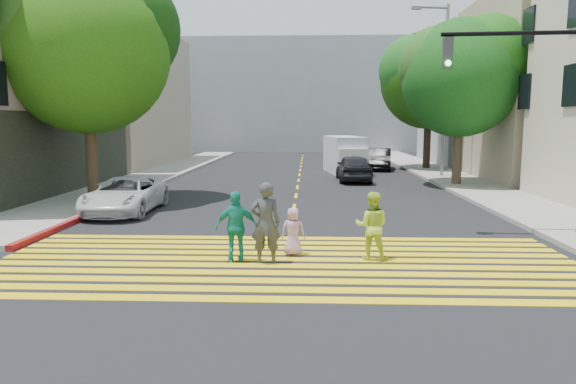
# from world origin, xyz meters

# --- Properties ---
(ground) EXTENTS (120.00, 120.00, 0.00)m
(ground) POSITION_xyz_m (0.00, 0.00, 0.00)
(ground) COLOR black
(sidewalk_left) EXTENTS (3.00, 40.00, 0.15)m
(sidewalk_left) POSITION_xyz_m (-8.50, 22.00, 0.07)
(sidewalk_left) COLOR gray
(sidewalk_left) RESTS_ON ground
(sidewalk_right) EXTENTS (3.00, 60.00, 0.15)m
(sidewalk_right) POSITION_xyz_m (8.50, 15.00, 0.07)
(sidewalk_right) COLOR gray
(sidewalk_right) RESTS_ON ground
(curb_red) EXTENTS (0.20, 8.00, 0.16)m
(curb_red) POSITION_xyz_m (-6.90, 6.00, 0.08)
(curb_red) COLOR maroon
(curb_red) RESTS_ON ground
(crosswalk) EXTENTS (13.40, 5.30, 0.01)m
(crosswalk) POSITION_xyz_m (0.00, 1.28, 0.01)
(crosswalk) COLOR yellow
(crosswalk) RESTS_ON ground
(lane_line) EXTENTS (0.12, 34.40, 0.01)m
(lane_line) POSITION_xyz_m (0.00, 22.50, 0.01)
(lane_line) COLOR yellow
(lane_line) RESTS_ON ground
(building_left_tan) EXTENTS (12.00, 16.00, 10.00)m
(building_left_tan) POSITION_xyz_m (-16.00, 28.00, 5.00)
(building_left_tan) COLOR tan
(building_left_tan) RESTS_ON ground
(building_right_tan) EXTENTS (10.00, 10.00, 10.00)m
(building_right_tan) POSITION_xyz_m (15.00, 19.00, 5.00)
(building_right_tan) COLOR tan
(building_right_tan) RESTS_ON ground
(building_right_grey) EXTENTS (10.00, 10.00, 10.00)m
(building_right_grey) POSITION_xyz_m (15.00, 30.00, 5.00)
(building_right_grey) COLOR gray
(building_right_grey) RESTS_ON ground
(backdrop_block) EXTENTS (30.00, 8.00, 12.00)m
(backdrop_block) POSITION_xyz_m (0.00, 48.00, 6.00)
(backdrop_block) COLOR gray
(backdrop_block) RESTS_ON ground
(tree_left) EXTENTS (8.58, 8.58, 9.36)m
(tree_left) POSITION_xyz_m (-8.09, 10.17, 6.31)
(tree_left) COLOR #351B16
(tree_left) RESTS_ON ground
(tree_right_near) EXTENTS (7.77, 7.55, 8.29)m
(tree_right_near) POSITION_xyz_m (8.00, 15.60, 5.61)
(tree_right_near) COLOR #362B1E
(tree_right_near) RESTS_ON ground
(tree_right_far) EXTENTS (7.14, 6.56, 9.29)m
(tree_right_far) POSITION_xyz_m (8.53, 24.56, 6.27)
(tree_right_far) COLOR black
(tree_right_far) RESTS_ON ground
(pedestrian_man) EXTENTS (0.71, 0.50, 1.87)m
(pedestrian_man) POSITION_xyz_m (-0.44, 1.23, 0.93)
(pedestrian_man) COLOR #38393C
(pedestrian_man) RESTS_ON ground
(pedestrian_woman) EXTENTS (0.86, 0.71, 1.60)m
(pedestrian_woman) POSITION_xyz_m (2.00, 1.65, 0.80)
(pedestrian_woman) COLOR #BCDB3B
(pedestrian_woman) RESTS_ON ground
(pedestrian_child) EXTENTS (0.60, 0.42, 1.17)m
(pedestrian_child) POSITION_xyz_m (0.16, 1.96, 0.59)
(pedestrian_child) COLOR #C991B7
(pedestrian_child) RESTS_ON ground
(pedestrian_extra) EXTENTS (1.02, 0.60, 1.63)m
(pedestrian_extra) POSITION_xyz_m (-1.12, 1.33, 0.82)
(pedestrian_extra) COLOR #178C76
(pedestrian_extra) RESTS_ON ground
(white_sedan) EXTENTS (2.11, 4.53, 1.26)m
(white_sedan) POSITION_xyz_m (-5.96, 7.61, 0.63)
(white_sedan) COLOR silver
(white_sedan) RESTS_ON ground
(dark_car_near) EXTENTS (1.79, 4.33, 1.47)m
(dark_car_near) POSITION_xyz_m (3.00, 17.70, 0.73)
(dark_car_near) COLOR black
(dark_car_near) RESTS_ON ground
(silver_car) EXTENTS (2.29, 5.08, 1.44)m
(silver_car) POSITION_xyz_m (3.14, 28.22, 0.72)
(silver_car) COLOR gray
(silver_car) RESTS_ON ground
(dark_car_parked) EXTENTS (2.18, 4.56, 1.44)m
(dark_car_parked) POSITION_xyz_m (5.33, 24.66, 0.72)
(dark_car_parked) COLOR black
(dark_car_parked) RESTS_ON ground
(white_van) EXTENTS (2.51, 5.09, 2.30)m
(white_van) POSITION_xyz_m (2.84, 22.02, 1.09)
(white_van) COLOR silver
(white_van) RESTS_ON ground
(traffic_signal) EXTENTS (4.06, 0.48, 5.95)m
(traffic_signal) POSITION_xyz_m (6.97, 4.20, 3.85)
(traffic_signal) COLOR black
(traffic_signal) RESTS_ON ground
(street_lamp) EXTENTS (2.18, 0.56, 9.67)m
(street_lamp) POSITION_xyz_m (8.02, 19.62, 5.55)
(street_lamp) COLOR gray
(street_lamp) RESTS_ON ground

